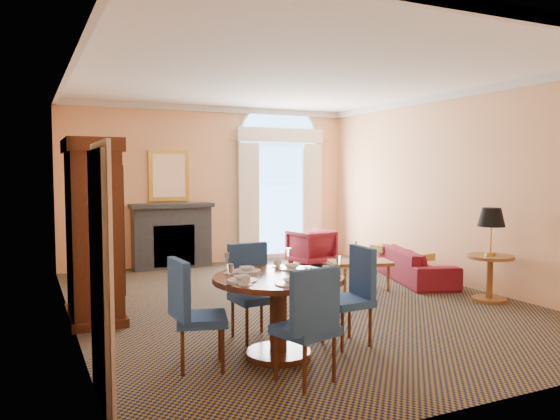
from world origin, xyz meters
name	(u,v)px	position (x,y,z in m)	size (l,w,h in m)	color
ground	(295,302)	(0.00, 0.00, 0.00)	(7.50, 7.50, 0.00)	black
room_envelope	(274,130)	(-0.03, 0.67, 2.51)	(6.04, 7.52, 3.45)	#F6B075
armoire	(93,233)	(-2.72, 0.26, 1.10)	(0.66, 1.16, 2.28)	#3C1A0D
dining_table	(278,297)	(-1.21, -2.02, 0.62)	(1.33, 1.33, 1.03)	#3C1A0D
dining_chair_north	(251,284)	(-1.19, -1.26, 0.60)	(0.50, 0.51, 1.06)	navy
dining_chair_south	(310,318)	(-1.28, -2.81, 0.60)	(0.58, 0.58, 1.06)	navy
dining_chair_east	(354,289)	(-0.27, -1.97, 0.60)	(0.52, 0.51, 1.06)	navy
dining_chair_west	(191,307)	(-2.10, -1.97, 0.60)	(0.58, 0.58, 1.06)	navy
sofa	(416,265)	(2.55, 0.43, 0.28)	(1.92, 0.75, 0.56)	maroon
armchair	(311,247)	(1.71, 2.65, 0.36)	(0.76, 0.78, 0.71)	maroon
coffee_table	(360,263)	(1.25, 0.19, 0.44)	(1.06, 0.78, 0.78)	brown
side_table	(491,243)	(2.60, -1.15, 0.85)	(0.67, 0.67, 1.33)	brown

